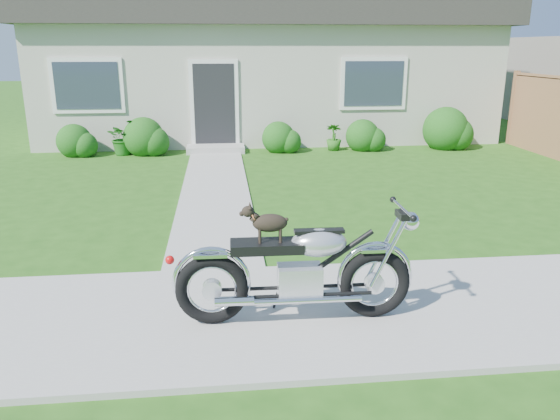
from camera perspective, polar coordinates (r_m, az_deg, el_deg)
The scene contains 8 objects.
ground at distance 5.53m, azimuth 8.98°, elevation -10.22°, with size 80.00×80.00×0.00m, color #235114.
sidewalk at distance 5.52m, azimuth 8.99°, elevation -10.03°, with size 24.00×2.20×0.04m, color #9E9B93.
walkway at distance 10.05m, azimuth -6.79°, elevation 2.34°, with size 1.20×8.00×0.03m, color #9E9B93.
house at distance 16.80m, azimuth -1.63°, elevation 15.55°, with size 12.60×7.03×4.50m.
shrub_row at distance 13.53m, azimuth 1.80°, elevation 7.86°, with size 10.08×1.14×1.14m.
potted_plant_left at distance 13.65m, azimuth -16.12°, elevation 7.34°, with size 0.76×0.66×0.85m, color #1E6019.
potted_plant_right at distance 13.76m, azimuth 5.65°, elevation 7.59°, with size 0.37×0.37×0.66m, color #2A681C.
motorcycle_with_dog at distance 4.98m, azimuth 2.06°, elevation -6.27°, with size 2.22×0.60×1.11m.
Camera 1 is at (-1.37, -4.74, 2.48)m, focal length 35.00 mm.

